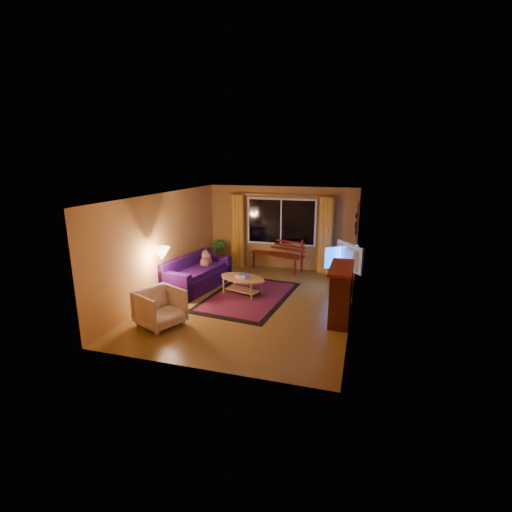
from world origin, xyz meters
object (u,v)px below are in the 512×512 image
(bench, at_px, (277,262))
(coffee_table, at_px, (242,286))
(sofa, at_px, (197,273))
(tv_console, at_px, (344,279))
(armchair, at_px, (160,306))
(floor_lamp, at_px, (163,276))

(bench, height_order, coffee_table, bench)
(sofa, bearing_deg, coffee_table, 4.31)
(bench, xyz_separation_m, tv_console, (2.05, -1.08, -0.00))
(sofa, xyz_separation_m, armchair, (0.26, -2.28, 0.00))
(coffee_table, height_order, tv_console, tv_console)
(bench, distance_m, tv_console, 2.32)
(sofa, xyz_separation_m, tv_console, (3.67, 1.08, -0.17))
(sofa, height_order, armchair, armchair)
(coffee_table, bearing_deg, bench, 81.72)
(armchair, height_order, coffee_table, armchair)
(armchair, relative_size, tv_console, 0.70)
(bench, height_order, floor_lamp, floor_lamp)
(coffee_table, bearing_deg, tv_console, 26.86)
(bench, relative_size, floor_lamp, 1.24)
(bench, bearing_deg, tv_console, -7.71)
(coffee_table, distance_m, tv_console, 2.68)
(bench, bearing_deg, sofa, -106.56)
(sofa, xyz_separation_m, coffee_table, (1.28, -0.13, -0.19))
(sofa, distance_m, floor_lamp, 1.28)
(armchair, distance_m, coffee_table, 2.39)
(sofa, relative_size, armchair, 2.46)
(bench, height_order, armchair, armchair)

